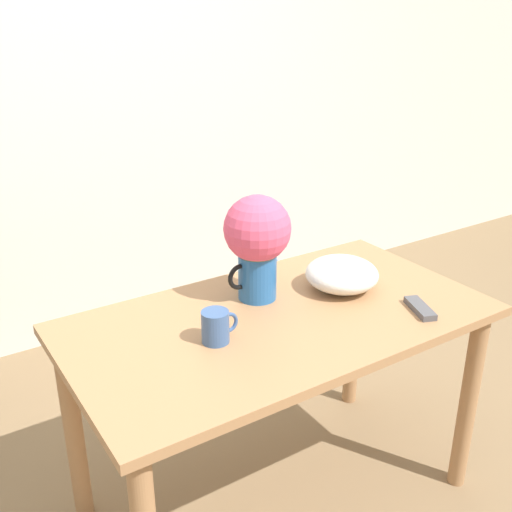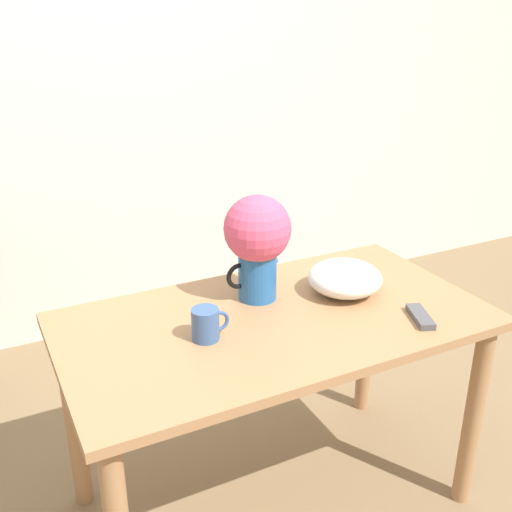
# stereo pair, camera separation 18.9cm
# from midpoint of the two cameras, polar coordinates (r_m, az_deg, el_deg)

# --- Properties ---
(wall_back) EXTENTS (8.00, 0.05, 2.60)m
(wall_back) POSITION_cam_midpoint_polar(r_m,az_deg,el_deg) (2.99, -19.10, 15.75)
(wall_back) COLOR silver
(wall_back) RESTS_ON ground_plane
(table) EXTENTS (1.30, 0.71, 0.72)m
(table) POSITION_cam_midpoint_polar(r_m,az_deg,el_deg) (1.89, -0.66, -8.71)
(table) COLOR #A3754C
(table) RESTS_ON ground_plane
(flower_vase) EXTENTS (0.21, 0.21, 0.34)m
(flower_vase) POSITION_cam_midpoint_polar(r_m,az_deg,el_deg) (1.87, -2.77, 1.57)
(flower_vase) COLOR #235B9E
(flower_vase) RESTS_ON table
(coffee_mug) EXTENTS (0.11, 0.08, 0.09)m
(coffee_mug) POSITION_cam_midpoint_polar(r_m,az_deg,el_deg) (1.70, -7.02, -6.76)
(coffee_mug) COLOR #385689
(coffee_mug) RESTS_ON table
(white_bowl) EXTENTS (0.24, 0.24, 0.11)m
(white_bowl) POSITION_cam_midpoint_polar(r_m,az_deg,el_deg) (2.00, 5.51, -1.78)
(white_bowl) COLOR silver
(white_bowl) RESTS_ON table
(remote_control) EXTENTS (0.09, 0.15, 0.02)m
(remote_control) POSITION_cam_midpoint_polar(r_m,az_deg,el_deg) (1.91, 12.62, -4.93)
(remote_control) COLOR #4C4C51
(remote_control) RESTS_ON table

